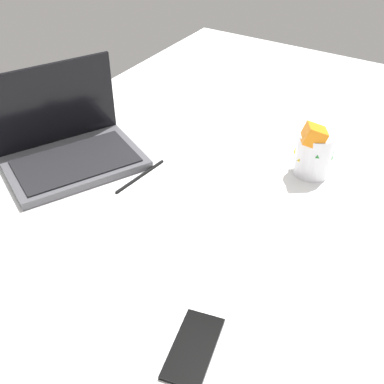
# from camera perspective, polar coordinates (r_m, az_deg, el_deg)

# --- Properties ---
(bed_mattress) EXTENTS (1.80, 1.40, 0.18)m
(bed_mattress) POSITION_cam_1_polar(r_m,az_deg,el_deg) (1.23, 8.09, -2.35)
(bed_mattress) COLOR white
(bed_mattress) RESTS_ON ground
(laptop) EXTENTS (0.40, 0.35, 0.23)m
(laptop) POSITION_cam_1_polar(r_m,az_deg,el_deg) (1.26, -14.56, 5.39)
(laptop) COLOR #4C4C51
(laptop) RESTS_ON bed_mattress
(snack_cup) EXTENTS (0.10, 0.10, 0.15)m
(snack_cup) POSITION_cam_1_polar(r_m,az_deg,el_deg) (1.20, 14.35, 4.68)
(snack_cup) COLOR silver
(snack_cup) RESTS_ON bed_mattress
(cell_phone) EXTENTS (0.15, 0.10, 0.01)m
(cell_phone) POSITION_cam_1_polar(r_m,az_deg,el_deg) (0.83, 0.18, -18.06)
(cell_phone) COLOR black
(cell_phone) RESTS_ON bed_mattress
(charger_cable) EXTENTS (0.17, 0.02, 0.01)m
(charger_cable) POSITION_cam_1_polar(r_m,az_deg,el_deg) (1.18, -6.16, 1.87)
(charger_cable) COLOR black
(charger_cable) RESTS_ON bed_mattress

